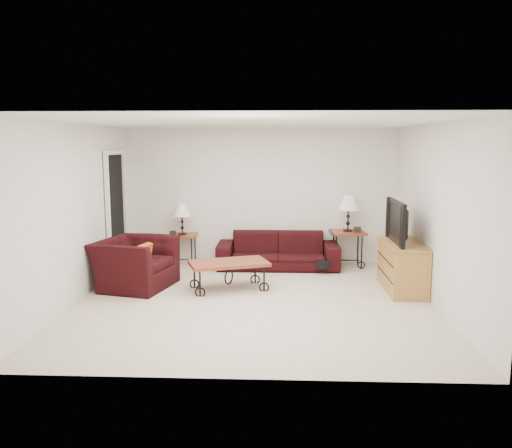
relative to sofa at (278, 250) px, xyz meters
The scene contains 20 objects.
ground 2.07m from the sofa, 99.50° to the right, with size 5.00×5.00×0.00m, color beige.
wall_back 1.10m from the sofa, 125.17° to the left, with size 5.00×0.02×2.50m, color white.
wall_front 4.63m from the sofa, 94.28° to the right, with size 5.00×0.02×2.50m, color white.
wall_left 3.61m from the sofa, 144.56° to the right, with size 0.02×5.00×2.50m, color white.
wall_right 3.10m from the sofa, 43.06° to the right, with size 0.02×5.00×2.50m, color white.
ceiling 2.99m from the sofa, 99.50° to the right, with size 5.00×5.00×0.00m, color white.
doorway 2.92m from the sofa, behind, with size 0.08×0.94×2.04m, color black.
sofa is the anchor object (origin of this frame).
side_table_left 1.77m from the sofa, behind, with size 0.52×0.52×0.57m, color brown.
side_table_right 1.28m from the sofa, ahead, with size 0.59×0.59×0.65m, color brown.
lamp_left 1.85m from the sofa, behind, with size 0.32×0.32×0.57m, color black, non-canonical shape.
lamp_right 1.43m from the sofa, ahead, with size 0.37×0.37×0.65m, color black, non-canonical shape.
photo_frame_left 1.93m from the sofa, behind, with size 0.11×0.02×0.09m, color black.
photo_frame_right 1.47m from the sofa, ahead, with size 0.13×0.02×0.11m, color black.
coffee_table 1.64m from the sofa, 117.20° to the right, with size 1.17×0.63×0.44m, color brown.
armchair 2.61m from the sofa, 147.99° to the right, with size 1.16×1.02×0.76m, color black.
throw_pillow 2.52m from the sofa, 145.21° to the right, with size 0.34×0.09×0.34m, color #D95E1B.
tv_stand 2.34m from the sofa, 36.08° to the right, with size 0.52×1.24×0.74m, color olive.
television 2.44m from the sofa, 36.37° to the right, with size 1.11×0.15×0.64m, color black.
backpack 0.86m from the sofa, 26.58° to the right, with size 0.33×0.25×0.43m, color black.
Camera 1 is at (0.34, -7.14, 2.21)m, focal length 36.43 mm.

